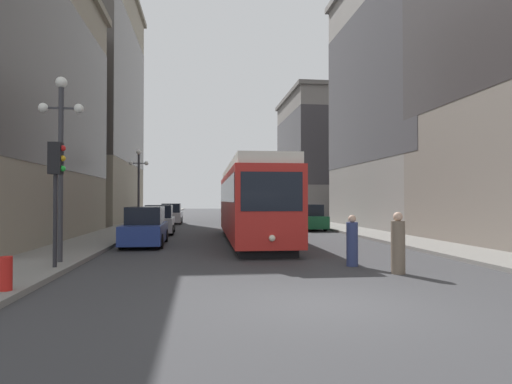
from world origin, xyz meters
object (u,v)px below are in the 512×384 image
object	(u,v)px
streetcar	(251,201)
transit_bus	(260,202)
fire_hydrant	(6,274)
parked_car_left_far	(159,221)
pedestrian_crossing_far	(352,242)
traffic_light_near_left	(56,171)
parked_car_left_near	(171,214)
pedestrian_crossing_near	(398,245)
parked_car_left_mid	(145,227)
parked_car_right_far	(308,218)
lamp_post_left_near	(61,141)
lamp_post_left_far	(139,177)

from	to	relation	value
streetcar	transit_bus	xyz separation A→B (m)	(3.03, 18.95, -0.15)
fire_hydrant	parked_car_left_far	bearing A→B (deg)	84.75
pedestrian_crossing_far	traffic_light_near_left	distance (m)	9.42
streetcar	pedestrian_crossing_far	world-z (taller)	streetcar
parked_car_left_near	pedestrian_crossing_near	bearing A→B (deg)	-73.64
streetcar	parked_car_left_mid	world-z (taller)	streetcar
streetcar	pedestrian_crossing_far	size ratio (longest dim) A/B	8.77
streetcar	parked_car_right_far	xyz separation A→B (m)	(5.07, 8.38, -1.26)
parked_car_left_near	lamp_post_left_near	xyz separation A→B (m)	(-1.90, -25.35, 3.20)
transit_bus	lamp_post_left_far	world-z (taller)	lamp_post_left_far
parked_car_right_far	parked_car_left_far	distance (m)	10.56
pedestrian_crossing_near	pedestrian_crossing_far	distance (m)	1.79
lamp_post_left_far	transit_bus	bearing A→B (deg)	40.18
streetcar	parked_car_left_near	size ratio (longest dim) A/B	3.35
parked_car_left_mid	parked_car_right_far	world-z (taller)	same
transit_bus	pedestrian_crossing_far	xyz separation A→B (m)	(-0.74, -27.67, -1.17)
pedestrian_crossing_near	parked_car_left_mid	bearing A→B (deg)	138.24
pedestrian_crossing_far	fire_hydrant	bearing A→B (deg)	-143.90
lamp_post_left_near	lamp_post_left_far	bearing A→B (deg)	90.00
pedestrian_crossing_far	fire_hydrant	size ratio (longest dim) A/B	2.21
parked_car_left_far	pedestrian_crossing_near	distance (m)	18.14
lamp_post_left_far	fire_hydrant	bearing A→B (deg)	-89.38
pedestrian_crossing_far	lamp_post_left_near	size ratio (longest dim) A/B	0.28
parked_car_left_far	lamp_post_left_near	size ratio (longest dim) A/B	0.73
transit_bus	parked_car_left_mid	world-z (taller)	transit_bus
parked_car_left_far	lamp_post_left_near	distance (m)	13.96
traffic_light_near_left	lamp_post_left_near	distance (m)	1.56
parked_car_left_near	fire_hydrant	world-z (taller)	parked_car_left_near
transit_bus	parked_car_left_near	world-z (taller)	transit_bus
parked_car_right_far	parked_car_left_far	world-z (taller)	same
pedestrian_crossing_near	parked_car_left_far	bearing A→B (deg)	123.19
fire_hydrant	pedestrian_crossing_near	bearing A→B (deg)	10.58
parked_car_right_far	lamp_post_left_near	xyz separation A→B (m)	(-12.15, -16.00, 3.20)
fire_hydrant	parked_car_left_near	bearing A→B (deg)	86.83
parked_car_left_mid	parked_car_left_far	distance (m)	7.01
streetcar	pedestrian_crossing_far	xyz separation A→B (m)	(2.29, -8.72, -1.33)
parked_car_left_far	parked_car_right_far	bearing A→B (deg)	12.58
parked_car_left_far	fire_hydrant	world-z (taller)	parked_car_left_far
lamp_post_left_near	pedestrian_crossing_near	bearing A→B (deg)	-14.79
streetcar	parked_car_left_far	size ratio (longest dim) A/B	3.35
parked_car_left_mid	traffic_light_near_left	world-z (taller)	traffic_light_near_left
parked_car_left_far	fire_hydrant	bearing A→B (deg)	-96.62
lamp_post_left_far	lamp_post_left_near	bearing A→B (deg)	-90.00
parked_car_right_far	parked_car_left_near	bearing A→B (deg)	-44.08
streetcar	parked_car_left_near	distance (m)	18.52
parked_car_right_far	pedestrian_crossing_near	distance (m)	18.79
parked_car_left_near	streetcar	bearing A→B (deg)	-73.82
transit_bus	parked_car_right_far	distance (m)	10.82
fire_hydrant	traffic_light_near_left	bearing A→B (deg)	90.47
parked_car_left_near	transit_bus	bearing A→B (deg)	8.31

